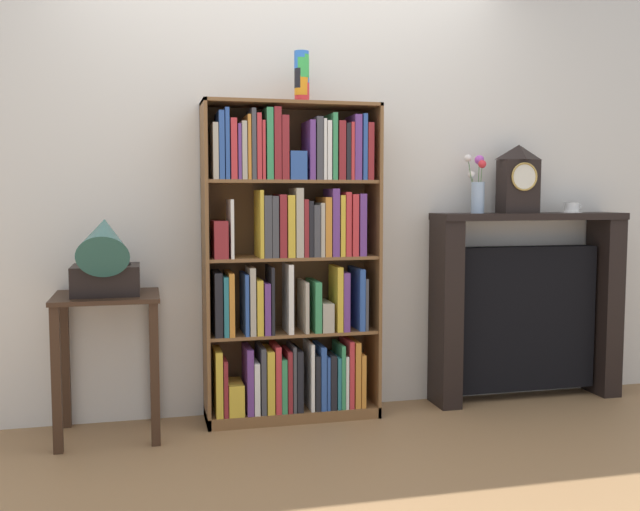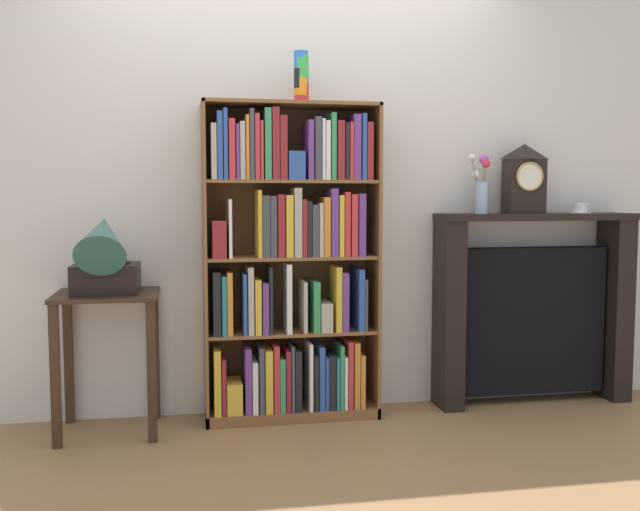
% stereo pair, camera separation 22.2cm
% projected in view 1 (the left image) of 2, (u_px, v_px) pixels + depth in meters
% --- Properties ---
extents(ground_plane, '(8.26, 6.40, 0.02)m').
position_uv_depth(ground_plane, '(296.00, 425.00, 3.87)').
color(ground_plane, '#997047').
extents(wall_back, '(5.26, 0.08, 2.60)m').
position_uv_depth(wall_back, '(325.00, 183.00, 4.10)').
color(wall_back, silver).
rests_on(wall_back, ground).
extents(bookshelf, '(0.95, 0.29, 1.72)m').
position_uv_depth(bookshelf, '(292.00, 269.00, 3.90)').
color(bookshelf, brown).
rests_on(bookshelf, ground).
extents(cup_stack, '(0.08, 0.08, 0.27)m').
position_uv_depth(cup_stack, '(302.00, 77.00, 3.81)').
color(cup_stack, red).
rests_on(cup_stack, bookshelf).
extents(side_table_left, '(0.52, 0.46, 0.73)m').
position_uv_depth(side_table_left, '(107.00, 333.00, 3.62)').
color(side_table_left, '#382316').
rests_on(side_table_left, ground).
extents(gramophone, '(0.33, 0.46, 0.48)m').
position_uv_depth(gramophone, '(105.00, 256.00, 3.52)').
color(gramophone, black).
rests_on(gramophone, side_table_left).
extents(fireplace_mantel, '(1.17, 0.26, 1.12)m').
position_uv_depth(fireplace_mantel, '(525.00, 308.00, 4.31)').
color(fireplace_mantel, black).
rests_on(fireplace_mantel, ground).
extents(mantel_clock, '(0.22, 0.14, 0.40)m').
position_uv_depth(mantel_clock, '(518.00, 179.00, 4.20)').
color(mantel_clock, black).
rests_on(mantel_clock, fireplace_mantel).
extents(flower_vase, '(0.12, 0.13, 0.34)m').
position_uv_depth(flower_vase, '(477.00, 188.00, 4.15)').
color(flower_vase, '#99B2D1').
rests_on(flower_vase, fireplace_mantel).
extents(teacup_with_saucer, '(0.13, 0.13, 0.06)m').
position_uv_depth(teacup_with_saucer, '(572.00, 208.00, 4.30)').
color(teacup_with_saucer, white).
rests_on(teacup_with_saucer, fireplace_mantel).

